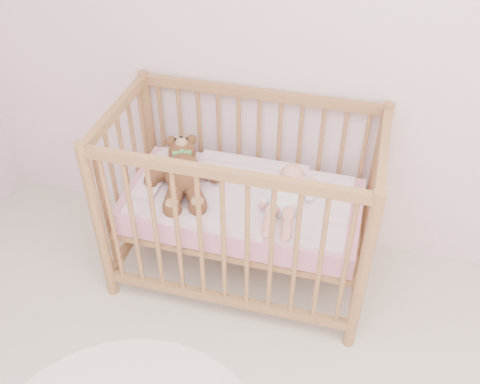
% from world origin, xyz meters
% --- Properties ---
extents(wall_back, '(4.00, 0.02, 2.70)m').
position_xyz_m(wall_back, '(0.00, 2.00, 1.35)').
color(wall_back, silver).
rests_on(wall_back, floor).
extents(crib, '(1.36, 0.76, 1.00)m').
position_xyz_m(crib, '(-0.30, 1.60, 0.50)').
color(crib, olive).
rests_on(crib, floor).
extents(mattress, '(1.22, 0.62, 0.13)m').
position_xyz_m(mattress, '(-0.30, 1.60, 0.49)').
color(mattress, pink).
rests_on(mattress, crib).
extents(blanket, '(1.10, 0.58, 0.06)m').
position_xyz_m(blanket, '(-0.30, 1.60, 0.56)').
color(blanket, '#EBA2BF').
rests_on(blanket, mattress).
extents(baby, '(0.27, 0.55, 0.13)m').
position_xyz_m(baby, '(-0.07, 1.58, 0.64)').
color(baby, white).
rests_on(baby, blanket).
extents(teddy_bear, '(0.61, 0.72, 0.17)m').
position_xyz_m(teddy_bear, '(-0.61, 1.58, 0.65)').
color(teddy_bear, brown).
rests_on(teddy_bear, blanket).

